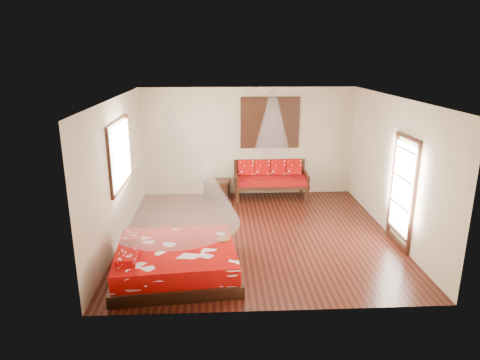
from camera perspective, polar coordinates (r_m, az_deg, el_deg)
The scene contains 10 objects.
room at distance 8.49m, azimuth 2.35°, elevation 1.43°, with size 5.54×5.54×2.84m.
bed at distance 7.41m, azimuth -8.59°, elevation -10.63°, with size 2.21×2.03×0.64m.
daybed at distance 11.07m, azimuth 4.09°, elevation 0.29°, with size 1.87×0.83×0.96m.
storage_chest at distance 11.14m, azimuth -3.07°, elevation -1.14°, with size 0.73×0.58×0.46m.
shutter_panel at distance 11.09m, azimuth 4.03°, elevation 7.62°, with size 1.52×0.06×1.32m.
window_left at distance 8.80m, azimuth -15.65°, elevation 3.37°, with size 0.10×1.74×1.34m.
glazed_door at distance 8.70m, azimuth 20.82°, elevation -1.57°, with size 0.08×1.02×2.16m.
wine_tray at distance 7.48m, azimuth -2.24°, elevation -7.63°, with size 0.24×0.24×0.19m.
mosquito_net_main at distance 6.83m, azimuth -9.01°, elevation 1.39°, with size 2.15×2.15×1.80m, color white.
mosquito_net_daybed at distance 10.62m, azimuth 4.34°, elevation 7.77°, with size 0.90×0.90×1.50m, color white.
Camera 1 is at (-0.76, -8.16, 3.61)m, focal length 32.00 mm.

